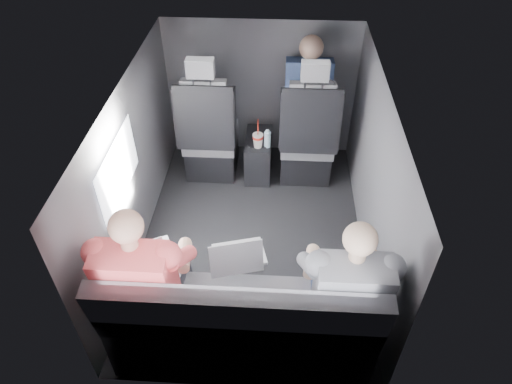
# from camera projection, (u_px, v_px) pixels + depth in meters

# --- Properties ---
(floor) EXTENTS (2.60, 2.60, 0.00)m
(floor) POSITION_uv_depth(u_px,v_px,m) (253.00, 236.00, 3.84)
(floor) COLOR black
(floor) RESTS_ON ground
(ceiling) EXTENTS (2.60, 2.60, 0.00)m
(ceiling) POSITION_uv_depth(u_px,v_px,m) (252.00, 92.00, 2.96)
(ceiling) COLOR #B2B2AD
(ceiling) RESTS_ON panel_back
(panel_left) EXTENTS (0.02, 2.60, 1.35)m
(panel_left) POSITION_uv_depth(u_px,v_px,m) (133.00, 169.00, 3.44)
(panel_left) COLOR #56565B
(panel_left) RESTS_ON floor
(panel_right) EXTENTS (0.02, 2.60, 1.35)m
(panel_right) POSITION_uv_depth(u_px,v_px,m) (374.00, 178.00, 3.36)
(panel_right) COLOR #56565B
(panel_right) RESTS_ON floor
(panel_front) EXTENTS (1.80, 0.02, 1.35)m
(panel_front) POSITION_uv_depth(u_px,v_px,m) (261.00, 89.00, 4.38)
(panel_front) COLOR #56565B
(panel_front) RESTS_ON floor
(panel_back) EXTENTS (1.80, 0.02, 1.35)m
(panel_back) POSITION_uv_depth(u_px,v_px,m) (237.00, 326.00, 2.41)
(panel_back) COLOR #56565B
(panel_back) RESTS_ON floor
(side_window) EXTENTS (0.02, 0.75, 0.42)m
(side_window) POSITION_uv_depth(u_px,v_px,m) (119.00, 170.00, 3.06)
(side_window) COLOR white
(side_window) RESTS_ON panel_left
(seatbelt) EXTENTS (0.35, 0.11, 0.59)m
(seatbelt) POSITION_uv_depth(u_px,v_px,m) (311.00, 114.00, 3.80)
(seatbelt) COLOR black
(seatbelt) RESTS_ON front_seat_right
(front_seat_left) EXTENTS (0.52, 0.58, 1.26)m
(front_seat_left) POSITION_uv_depth(u_px,v_px,m) (210.00, 139.00, 4.23)
(front_seat_left) COLOR black
(front_seat_left) RESTS_ON floor
(front_seat_right) EXTENTS (0.52, 0.58, 1.26)m
(front_seat_right) POSITION_uv_depth(u_px,v_px,m) (307.00, 142.00, 4.19)
(front_seat_right) COLOR black
(front_seat_right) RESTS_ON floor
(center_console) EXTENTS (0.24, 0.48, 0.41)m
(center_console) POSITION_uv_depth(u_px,v_px,m) (258.00, 155.00, 4.37)
(center_console) COLOR black
(center_console) RESTS_ON floor
(rear_bench) EXTENTS (1.60, 0.57, 0.92)m
(rear_bench) POSITION_uv_depth(u_px,v_px,m) (242.00, 326.00, 2.83)
(rear_bench) COLOR slate
(rear_bench) RESTS_ON floor
(soda_cup) EXTENTS (0.10, 0.10, 0.29)m
(soda_cup) POSITION_uv_depth(u_px,v_px,m) (258.00, 140.00, 4.09)
(soda_cup) COLOR white
(soda_cup) RESTS_ON center_console
(water_bottle) EXTENTS (0.06, 0.06, 0.17)m
(water_bottle) POSITION_uv_depth(u_px,v_px,m) (267.00, 139.00, 4.09)
(water_bottle) COLOR #9EBFD6
(water_bottle) RESTS_ON center_console
(laptop_white) EXTENTS (0.37, 0.40, 0.23)m
(laptop_white) POSITION_uv_depth(u_px,v_px,m) (146.00, 256.00, 2.84)
(laptop_white) COLOR white
(laptop_white) RESTS_ON passenger_rear_left
(laptop_silver) EXTENTS (0.37, 0.37, 0.23)m
(laptop_silver) POSITION_uv_depth(u_px,v_px,m) (238.00, 256.00, 2.84)
(laptop_silver) COLOR #B9B8BE
(laptop_silver) RESTS_ON rear_bench
(laptop_black) EXTENTS (0.34, 0.30, 0.24)m
(laptop_black) POSITION_uv_depth(u_px,v_px,m) (345.00, 268.00, 2.77)
(laptop_black) COLOR black
(laptop_black) RESTS_ON passenger_rear_right
(passenger_rear_left) EXTENTS (0.52, 0.64, 1.25)m
(passenger_rear_left) POSITION_uv_depth(u_px,v_px,m) (147.00, 276.00, 2.71)
(passenger_rear_left) COLOR #37363B
(passenger_rear_left) RESTS_ON rear_bench
(passenger_rear_right) EXTENTS (0.50, 0.62, 1.23)m
(passenger_rear_right) POSITION_uv_depth(u_px,v_px,m) (345.00, 286.00, 2.67)
(passenger_rear_right) COLOR navy
(passenger_rear_right) RESTS_ON rear_bench
(passenger_front_right) EXTENTS (0.42, 0.42, 0.87)m
(passenger_front_right) POSITION_uv_depth(u_px,v_px,m) (308.00, 93.00, 4.15)
(passenger_front_right) COLOR navy
(passenger_front_right) RESTS_ON front_seat_right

